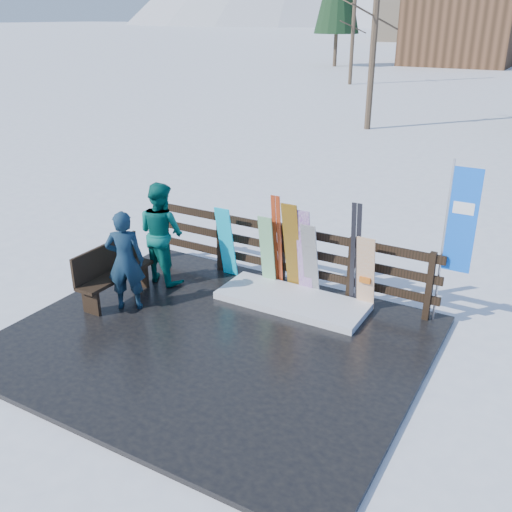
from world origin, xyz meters
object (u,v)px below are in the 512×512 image
Objects in this scene: snowboard_5 at (366,274)px; person_back at (161,233)px; snowboard_2 at (292,248)px; rental_flag at (457,227)px; person_front at (125,261)px; snowboard_0 at (226,242)px; snowboard_3 at (304,253)px; snowboard_4 at (310,261)px; bench at (112,271)px; snowboard_1 at (267,252)px.

person_back reaches higher than snowboard_5.
snowboard_2 is 2.69m from rental_flag.
snowboard_0 is at bearing -143.85° from person_front.
snowboard_3 is at bearing -173.42° from rental_flag.
snowboard_2 is at bearing -153.37° from person_back.
person_back is at bearing -163.08° from snowboard_2.
person_back is (-4.82, -0.96, -0.69)m from rental_flag.
snowboard_5 is (0.98, 0.00, -0.02)m from snowboard_4.
snowboard_1 is (2.05, 1.70, 0.16)m from bench.
snowboard_2 is at bearing 180.00° from snowboard_5.
snowboard_2 is at bearing 180.00° from snowboard_4.
snowboard_1 is 0.98× the size of snowboard_4.
snowboard_2 is at bearing -170.16° from person_front.
rental_flag is 1.41× the size of person_back.
bench is 1.08× the size of snowboard_4.
person_front is at bearing -131.38° from snowboard_1.
person_back is (-2.26, -0.69, 0.09)m from snowboard_2.
snowboard_1 is at bearing -162.63° from person_front.
person_front is 1.15m from person_back.
snowboard_2 is at bearing 180.00° from snowboard_3.
rental_flag reaches higher than snowboard_5.
snowboard_5 is 3.65m from person_back.
snowboard_1 is 0.72m from snowboard_3.
snowboard_1 is at bearing 180.00° from snowboard_2.
rental_flag is at bearing 12.21° from snowboard_5.
snowboard_3 is at bearing -154.83° from person_back.
person_back is (-0.92, -0.69, 0.24)m from snowboard_0.
rental_flag reaches higher than snowboard_2.
snowboard_1 is 0.85× the size of snowboard_3.
snowboard_5 is at bearing -167.79° from rental_flag.
bench is 0.94× the size of snowboard_3.
person_front is (-3.41, -1.83, 0.18)m from snowboard_5.
snowboard_4 reaches higher than snowboard_1.
snowboard_0 is 0.53× the size of rental_flag.
bench is 2.09m from snowboard_0.
snowboard_3 is at bearing -180.00° from snowboard_5.
snowboard_2 reaches higher than snowboard_4.
person_back is (-1.77, -0.69, 0.25)m from snowboard_1.
person_front is (-2.32, -1.83, 0.05)m from snowboard_3.
snowboard_4 is 1.04× the size of snowboard_5.
bench is 1.11× the size of snowboard_1.
bench is at bearing -156.22° from snowboard_5.
person_back is (-2.48, -0.69, 0.13)m from snowboard_3.
rental_flag is at bearing 5.06° from snowboard_1.
bench is 3.26m from snowboard_3.
person_back is at bearing -165.19° from snowboard_4.
snowboard_0 is 0.82× the size of snowboard_2.
snowboard_2 is at bearing -173.99° from rental_flag.
snowboard_4 is 2.43m from rental_flag.
snowboard_3 is 2.49m from rental_flag.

